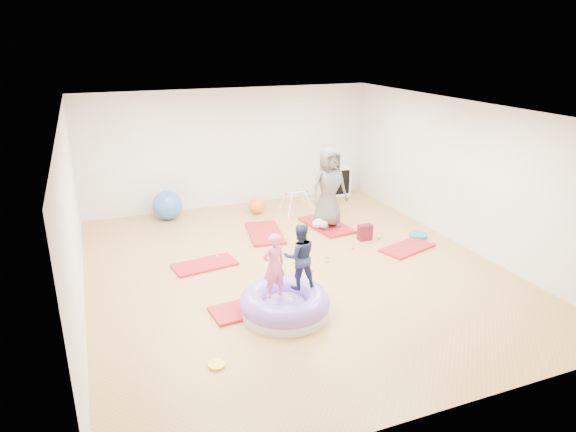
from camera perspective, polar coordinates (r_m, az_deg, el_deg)
name	(u,v)px	position (r m, az deg, el deg)	size (l,w,h in m)	color
room	(295,194)	(8.69, 0.73, 2.50)	(7.01, 8.01, 2.81)	#B57C3D
gym_mat_front_left	(250,308)	(7.92, -4.28, -10.16)	(1.16, 0.58, 0.05)	#B60929
gym_mat_mid_left	(205,265)	(9.41, -9.24, -5.37)	(1.12, 0.56, 0.05)	#B60929
gym_mat_center_back	(265,233)	(10.73, -2.58, -1.92)	(1.32, 0.66, 0.05)	#B60929
gym_mat_right	(407,248)	(10.27, 13.11, -3.47)	(1.09, 0.55, 0.05)	#B60929
gym_mat_rear_right	(326,225)	(11.20, 4.29, -1.03)	(1.33, 0.67, 0.06)	#B60929
inflatable_cushion	(285,304)	(7.71, -0.34, -9.79)	(1.34, 1.34, 0.42)	silver
child_pink	(274,262)	(7.32, -1.58, -5.17)	(0.36, 0.23, 0.98)	pink
child_navy	(300,253)	(7.57, 1.32, -4.18)	(0.49, 0.38, 1.01)	navy
adult_caregiver	(329,187)	(10.86, 4.59, 3.19)	(0.83, 0.54, 1.70)	#515151
infant	(321,223)	(10.91, 3.69, -0.81)	(0.36, 0.37, 0.21)	silver
ball_pit_balls	(323,254)	(9.71, 3.94, -4.27)	(3.42, 1.24, 0.06)	#D9CE00
exercise_ball_blue	(167,205)	(11.83, -13.26, 1.18)	(0.67, 0.67, 0.67)	#3065BB
exercise_ball_orange	(257,205)	(11.97, -3.50, 1.19)	(0.39, 0.39, 0.39)	orange
infant_play_gym	(296,199)	(11.89, 0.93, 1.90)	(0.68, 0.65, 0.52)	white
cube_shelf	(335,181)	(13.37, 5.29, 3.88)	(0.73, 0.36, 0.73)	white
balance_disc	(418,236)	(10.89, 14.28, -2.14)	(0.36, 0.36, 0.08)	#107DA2
backpack	(365,232)	(10.52, 8.55, -1.81)	(0.27, 0.17, 0.32)	maroon
yellow_toy	(217,365)	(6.77, -7.91, -16.07)	(0.22, 0.22, 0.03)	#D9CE00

